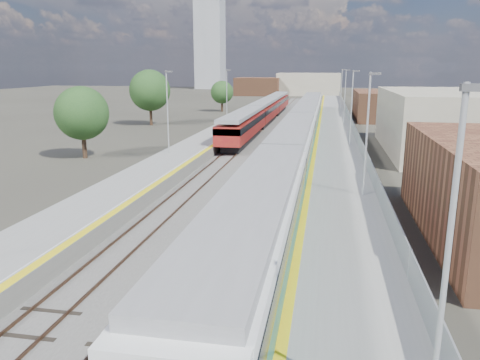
# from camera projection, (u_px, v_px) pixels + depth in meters

# --- Properties ---
(ground) EXTENTS (320.00, 320.00, 0.00)m
(ground) POSITION_uv_depth(u_px,v_px,m) (291.00, 141.00, 57.40)
(ground) COLOR #47443A
(ground) RESTS_ON ground
(ballast_bed) EXTENTS (10.50, 155.00, 0.06)m
(ballast_bed) POSITION_uv_depth(u_px,v_px,m) (275.00, 137.00, 60.18)
(ballast_bed) COLOR #565451
(ballast_bed) RESTS_ON ground
(tracks) EXTENTS (8.96, 160.00, 0.17)m
(tracks) POSITION_uv_depth(u_px,v_px,m) (281.00, 135.00, 61.66)
(tracks) COLOR #4C3323
(tracks) RESTS_ON ground
(platform_right) EXTENTS (4.70, 155.00, 8.52)m
(platform_right) POSITION_uv_depth(u_px,v_px,m) (335.00, 135.00, 58.73)
(platform_right) COLOR slate
(platform_right) RESTS_ON ground
(platform_left) EXTENTS (4.30, 155.00, 8.52)m
(platform_left) POSITION_uv_depth(u_px,v_px,m) (224.00, 132.00, 61.26)
(platform_left) COLOR slate
(platform_left) RESTS_ON ground
(buildings) EXTENTS (72.00, 185.50, 40.00)m
(buildings) POSITION_uv_depth(u_px,v_px,m) (255.00, 61.00, 142.79)
(buildings) COLOR brown
(buildings) RESTS_ON ground
(green_train) EXTENTS (3.10, 86.26, 3.42)m
(green_train) POSITION_uv_depth(u_px,v_px,m) (301.00, 129.00, 49.87)
(green_train) COLOR black
(green_train) RESTS_ON ground
(red_train) EXTENTS (2.84, 57.64, 3.59)m
(red_train) POSITION_uv_depth(u_px,v_px,m) (265.00, 111.00, 73.69)
(red_train) COLOR black
(red_train) RESTS_ON ground
(tree_a) EXTENTS (5.20, 5.20, 7.05)m
(tree_a) POSITION_uv_depth(u_px,v_px,m) (82.00, 113.00, 45.41)
(tree_a) COLOR #382619
(tree_a) RESTS_ON ground
(tree_b) EXTENTS (6.26, 6.26, 8.48)m
(tree_b) POSITION_uv_depth(u_px,v_px,m) (150.00, 90.00, 71.68)
(tree_b) COLOR #382619
(tree_b) RESTS_ON ground
(tree_c) EXTENTS (4.57, 4.57, 6.19)m
(tree_c) POSITION_uv_depth(u_px,v_px,m) (222.00, 92.00, 94.59)
(tree_c) COLOR #382619
(tree_c) RESTS_ON ground
(tree_d) EXTENTS (4.05, 4.05, 5.48)m
(tree_d) POSITION_uv_depth(u_px,v_px,m) (480.00, 109.00, 62.17)
(tree_d) COLOR #382619
(tree_d) RESTS_ON ground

